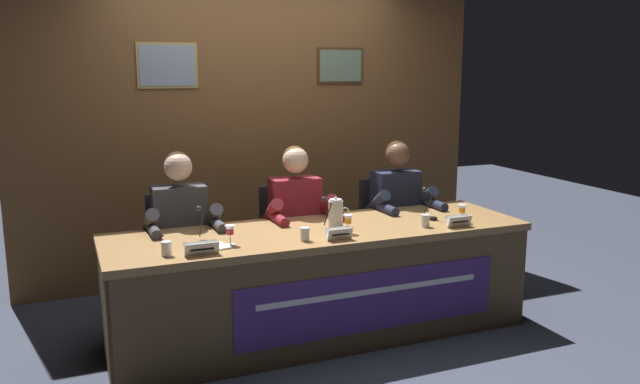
{
  "coord_description": "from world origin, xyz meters",
  "views": [
    {
      "loc": [
        -1.57,
        -3.83,
        1.8
      ],
      "look_at": [
        0.0,
        0.0,
        0.99
      ],
      "focal_mm": 35.64,
      "sensor_mm": 36.0,
      "label": 1
    }
  ],
  "objects_px": {
    "juice_glass_left": "(230,231)",
    "nameplate_center": "(340,234)",
    "microphone_left": "(202,231)",
    "nameplate_left": "(201,249)",
    "microphone_center": "(329,220)",
    "juice_glass_right": "(462,210)",
    "panelist_left": "(182,228)",
    "microphone_right": "(430,209)",
    "water_cup_left": "(166,249)",
    "water_cup_center": "(305,235)",
    "panelist_right": "(400,208)",
    "document_stack_left": "(210,248)",
    "water_pitcher_central": "(336,213)",
    "chair_left": "(179,260)",
    "water_cup_right": "(425,221)",
    "juice_glass_center": "(348,220)",
    "conference_table": "(327,267)",
    "nameplate_right": "(459,221)",
    "chair_right": "(388,236)",
    "panelist_center": "(299,218)",
    "chair_center": "(290,247)"
  },
  "relations": [
    {
      "from": "juice_glass_center",
      "to": "panelist_right",
      "type": "xyz_separation_m",
      "value": [
        0.73,
        0.59,
        -0.1
      ]
    },
    {
      "from": "panelist_left",
      "to": "juice_glass_center",
      "type": "xyz_separation_m",
      "value": [
        0.97,
        -0.59,
        0.1
      ]
    },
    {
      "from": "nameplate_center",
      "to": "microphone_right",
      "type": "bearing_deg",
      "value": 18.37
    },
    {
      "from": "nameplate_center",
      "to": "juice_glass_center",
      "type": "xyz_separation_m",
      "value": [
        0.12,
        0.13,
        0.05
      ]
    },
    {
      "from": "microphone_center",
      "to": "panelist_center",
      "type": "bearing_deg",
      "value": 93.23
    },
    {
      "from": "water_cup_left",
      "to": "document_stack_left",
      "type": "bearing_deg",
      "value": 10.68
    },
    {
      "from": "document_stack_left",
      "to": "water_pitcher_central",
      "type": "bearing_deg",
      "value": 12.3
    },
    {
      "from": "panelist_left",
      "to": "water_pitcher_central",
      "type": "relative_size",
      "value": 5.93
    },
    {
      "from": "juice_glass_left",
      "to": "water_cup_right",
      "type": "bearing_deg",
      "value": -2.7
    },
    {
      "from": "nameplate_left",
      "to": "juice_glass_center",
      "type": "xyz_separation_m",
      "value": [
        0.99,
        0.13,
        0.05
      ]
    },
    {
      "from": "juice_glass_right",
      "to": "water_cup_left",
      "type": "bearing_deg",
      "value": -178.83
    },
    {
      "from": "panelist_center",
      "to": "nameplate_right",
      "type": "bearing_deg",
      "value": -39.31
    },
    {
      "from": "panelist_left",
      "to": "microphone_right",
      "type": "xyz_separation_m",
      "value": [
        1.68,
        -0.45,
        0.09
      ]
    },
    {
      "from": "water_pitcher_central",
      "to": "document_stack_left",
      "type": "bearing_deg",
      "value": -167.7
    },
    {
      "from": "water_cup_left",
      "to": "nameplate_right",
      "type": "xyz_separation_m",
      "value": [
        1.94,
        -0.07,
        0.0
      ]
    },
    {
      "from": "chair_left",
      "to": "juice_glass_right",
      "type": "height_order",
      "value": "chair_left"
    },
    {
      "from": "water_cup_left",
      "to": "panelist_right",
      "type": "distance_m",
      "value": 2.01
    },
    {
      "from": "microphone_left",
      "to": "nameplate_left",
      "type": "bearing_deg",
      "value": -103.19
    },
    {
      "from": "water_cup_center",
      "to": "document_stack_left",
      "type": "xyz_separation_m",
      "value": [
        -0.59,
        0.05,
        -0.03
      ]
    },
    {
      "from": "juice_glass_center",
      "to": "juice_glass_right",
      "type": "bearing_deg",
      "value": -1.47
    },
    {
      "from": "juice_glass_right",
      "to": "document_stack_left",
      "type": "distance_m",
      "value": 1.78
    },
    {
      "from": "chair_right",
      "to": "document_stack_left",
      "type": "height_order",
      "value": "chair_right"
    },
    {
      "from": "juice_glass_left",
      "to": "nameplate_center",
      "type": "xyz_separation_m",
      "value": [
        0.66,
        -0.15,
        -0.05
      ]
    },
    {
      "from": "panelist_right",
      "to": "panelist_center",
      "type": "bearing_deg",
      "value": 180.0
    },
    {
      "from": "chair_left",
      "to": "water_cup_right",
      "type": "height_order",
      "value": "chair_left"
    },
    {
      "from": "conference_table",
      "to": "water_pitcher_central",
      "type": "distance_m",
      "value": 0.37
    },
    {
      "from": "water_cup_left",
      "to": "water_cup_center",
      "type": "height_order",
      "value": "same"
    },
    {
      "from": "panelist_center",
      "to": "document_stack_left",
      "type": "distance_m",
      "value": 1.0
    },
    {
      "from": "chair_right",
      "to": "panelist_left",
      "type": "bearing_deg",
      "value": -173.26
    },
    {
      "from": "juice_glass_left",
      "to": "water_cup_right",
      "type": "distance_m",
      "value": 1.34
    },
    {
      "from": "water_cup_center",
      "to": "juice_glass_right",
      "type": "height_order",
      "value": "juice_glass_right"
    },
    {
      "from": "juice_glass_left",
      "to": "microphone_right",
      "type": "relative_size",
      "value": 0.57
    },
    {
      "from": "panelist_left",
      "to": "microphone_left",
      "type": "relative_size",
      "value": 5.76
    },
    {
      "from": "chair_center",
      "to": "microphone_right",
      "type": "bearing_deg",
      "value": -37.79
    },
    {
      "from": "nameplate_center",
      "to": "document_stack_left",
      "type": "relative_size",
      "value": 0.7
    },
    {
      "from": "microphone_center",
      "to": "chair_right",
      "type": "distance_m",
      "value": 1.14
    },
    {
      "from": "water_cup_right",
      "to": "water_cup_left",
      "type": "bearing_deg",
      "value": -179.31
    },
    {
      "from": "water_cup_right",
      "to": "water_pitcher_central",
      "type": "xyz_separation_m",
      "value": [
        -0.56,
        0.23,
        0.06
      ]
    },
    {
      "from": "chair_center",
      "to": "panelist_center",
      "type": "relative_size",
      "value": 0.74
    },
    {
      "from": "nameplate_center",
      "to": "nameplate_left",
      "type": "bearing_deg",
      "value": -179.86
    },
    {
      "from": "microphone_left",
      "to": "conference_table",
      "type": "bearing_deg",
      "value": -4.21
    },
    {
      "from": "microphone_center",
      "to": "juice_glass_right",
      "type": "distance_m",
      "value": 0.97
    },
    {
      "from": "panelist_left",
      "to": "microphone_left",
      "type": "height_order",
      "value": "panelist_left"
    },
    {
      "from": "nameplate_right",
      "to": "panelist_right",
      "type": "bearing_deg",
      "value": 93.04
    },
    {
      "from": "panelist_left",
      "to": "panelist_center",
      "type": "distance_m",
      "value": 0.85
    },
    {
      "from": "microphone_right",
      "to": "water_pitcher_central",
      "type": "bearing_deg",
      "value": 177.07
    },
    {
      "from": "chair_left",
      "to": "nameplate_left",
      "type": "relative_size",
      "value": 4.62
    },
    {
      "from": "chair_left",
      "to": "panelist_left",
      "type": "xyz_separation_m",
      "value": [
        -0.0,
        -0.2,
        0.28
      ]
    },
    {
      "from": "chair_left",
      "to": "chair_center",
      "type": "xyz_separation_m",
      "value": [
        0.85,
        0.0,
        0.0
      ]
    },
    {
      "from": "water_cup_center",
      "to": "panelist_right",
      "type": "distance_m",
      "value": 1.24
    }
  ]
}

